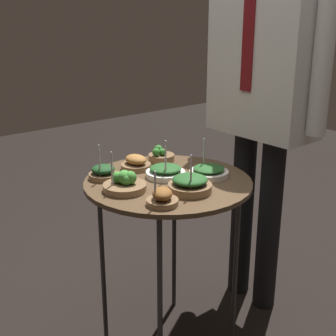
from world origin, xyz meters
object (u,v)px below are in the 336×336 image
waiter_figure (264,80)px  serving_cart (168,194)px  bowl_spinach_mid_right (190,184)px  bowl_spinach_center (209,171)px  bowl_spinach_front_right (103,172)px  bowl_spinach_back_left (166,172)px  bowl_broccoli_front_left (125,183)px  bowl_roast_near_rim (162,198)px  bowl_roast_mid_left (136,163)px  bowl_broccoli_front_center (161,156)px

waiter_figure → serving_cart: bearing=-89.0°
bowl_spinach_mid_right → bowl_spinach_center: bearing=115.2°
serving_cart → bowl_spinach_front_right: bowl_spinach_front_right is taller
bowl_spinach_mid_right → bowl_spinach_back_left: bearing=169.9°
bowl_broccoli_front_left → bowl_roast_near_rim: bearing=7.0°
bowl_roast_near_rim → bowl_roast_mid_left: bearing=157.7°
bowl_spinach_mid_right → bowl_roast_near_rim: bowl_spinach_mid_right is taller
bowl_spinach_center → bowl_roast_near_rim: 0.35m
bowl_spinach_front_right → bowl_broccoli_front_center: bearing=96.1°
serving_cart → waiter_figure: bearing=91.0°
bowl_broccoli_front_left → bowl_roast_near_rim: size_ratio=1.25×
bowl_broccoli_front_left → bowl_spinach_mid_right: bearing=47.4°
waiter_figure → bowl_spinach_front_right: bearing=-102.5°
bowl_roast_near_rim → bowl_spinach_back_left: bearing=139.0°
bowl_broccoli_front_left → bowl_roast_mid_left: bowl_broccoli_front_left is taller
bowl_spinach_center → bowl_broccoli_front_left: bearing=-103.0°
bowl_spinach_back_left → bowl_spinach_center: (0.10, 0.14, -0.00)m
bowl_broccoli_front_center → bowl_roast_mid_left: size_ratio=0.91×
bowl_broccoli_front_center → bowl_broccoli_front_left: 0.38m
bowl_spinach_mid_right → bowl_roast_near_rim: bearing=-78.7°
bowl_roast_near_rim → waiter_figure: 0.82m
bowl_roast_mid_left → bowl_roast_near_rim: bearing=-22.3°
bowl_roast_near_rim → bowl_roast_mid_left: size_ratio=1.03×
bowl_broccoli_front_center → bowl_roast_near_rim: size_ratio=0.88×
bowl_broccoli_front_left → bowl_spinach_mid_right: 0.24m
bowl_spinach_back_left → bowl_roast_near_rim: size_ratio=1.25×
bowl_spinach_center → bowl_roast_near_rim: bearing=-71.0°
serving_cart → bowl_spinach_back_left: bearing=156.1°
serving_cart → bowl_spinach_mid_right: bearing=-6.7°
bowl_broccoli_front_left → bowl_spinach_center: size_ratio=1.03×
bowl_spinach_back_left → bowl_broccoli_front_center: size_ratio=1.42×
bowl_spinach_front_right → bowl_spinach_center: bearing=55.0°
bowl_spinach_mid_right → bowl_spinach_center: size_ratio=1.03×
bowl_roast_near_rim → bowl_spinach_front_right: bearing=-177.2°
bowl_spinach_center → bowl_spinach_mid_right: bearing=-64.8°
serving_cart → bowl_spinach_mid_right: (0.15, -0.02, 0.09)m
bowl_spinach_mid_right → bowl_spinach_center: 0.19m
bowl_broccoli_front_left → waiter_figure: (0.00, 0.75, 0.31)m
bowl_spinach_front_right → bowl_roast_mid_left: bowl_spinach_front_right is taller
bowl_spinach_front_right → bowl_roast_near_rim: bearing=2.8°
bowl_spinach_back_left → bowl_broccoli_front_left: bearing=-84.4°
bowl_spinach_front_right → bowl_spinach_mid_right: (0.32, 0.17, 0.00)m
bowl_spinach_back_left → bowl_broccoli_front_left: bowl_spinach_back_left is taller
serving_cart → bowl_broccoli_front_center: bearing=148.5°
serving_cart → bowl_roast_mid_left: bearing=-174.6°
bowl_spinach_back_left → bowl_spinach_mid_right: size_ratio=1.00×
waiter_figure → bowl_roast_mid_left: bearing=-107.6°
bowl_broccoli_front_center → bowl_spinach_mid_right: 0.39m
bowl_spinach_back_left → bowl_roast_mid_left: bearing=-167.9°
bowl_spinach_mid_right → waiter_figure: waiter_figure is taller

